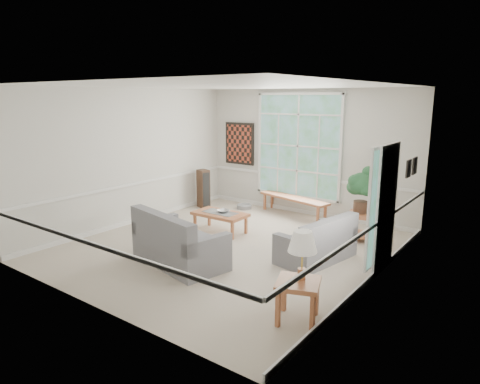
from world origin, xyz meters
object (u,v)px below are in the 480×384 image
loveseat_right (316,238)px  coffee_table (220,222)px  loveseat_front (180,237)px  side_table (298,301)px  end_table (361,227)px

loveseat_right → coffee_table: size_ratio=1.27×
loveseat_front → side_table: size_ratio=3.16×
end_table → loveseat_right: bearing=-99.8°
coffee_table → side_table: bearing=-37.0°
loveseat_right → coffee_table: bearing=-174.7°
coffee_table → side_table: (3.11, -2.28, 0.06)m
loveseat_front → side_table: loveseat_front is taller
loveseat_right → loveseat_front: loveseat_front is taller
loveseat_right → end_table: 1.51m
loveseat_right → side_table: 2.20m
coffee_table → side_table: 3.86m
loveseat_front → loveseat_right: bearing=52.1°
loveseat_right → loveseat_front: 2.37m
loveseat_front → end_table: size_ratio=3.11×
loveseat_right → loveseat_front: size_ratio=0.85×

